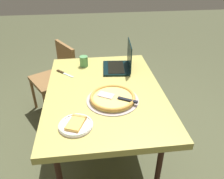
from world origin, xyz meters
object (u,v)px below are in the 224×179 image
Objects in this scene: pizza_tray at (113,98)px; table_knife at (63,73)px; pizza_plate at (76,124)px; drink_cup at (84,61)px; dining_table at (105,96)px; chair_near at (58,74)px; laptop at (120,64)px.

table_knife is at bearing -140.86° from pizza_tray.
pizza_tray is 0.62m from table_knife.
pizza_plate is 0.37m from pizza_tray.
drink_cup is at bearing 124.30° from table_knife.
dining_table is 13.09× the size of drink_cup.
pizza_plate is at bearing -4.33° from drink_cup.
dining_table is at bearing -163.25° from pizza_tray.
dining_table is 0.47m from pizza_plate.
pizza_plate is 0.75m from table_knife.
chair_near is (-0.43, -0.32, -0.35)m from drink_cup.
table_knife is 0.23m from drink_cup.
table_knife reaches higher than dining_table.
pizza_tray is 2.41× the size of table_knife.
table_knife is (-0.33, -0.34, 0.07)m from dining_table.
dining_table is 0.49m from drink_cup.
laptop reaches higher than drink_cup.
dining_table is 8.02× the size of table_knife.
table_knife is (0.02, -0.53, -0.05)m from laptop.
drink_cup is at bearing 37.02° from chair_near.
drink_cup is (-0.11, -0.34, -0.00)m from laptop.
pizza_tray is at bearing -15.16° from laptop.
pizza_tray reaches higher than pizza_plate.
table_knife is at bearing -55.70° from drink_cup.
laptop is at bearing 152.12° from pizza_plate.
chair_near reaches higher than pizza_plate.
dining_table is 1.03m from chair_near.
laptop is at bearing 152.37° from dining_table.
chair_near is at bearing -168.70° from pizza_plate.
dining_table is at bearing 18.68° from drink_cup.
laptop reaches higher than table_knife.
table_knife is 0.20× the size of chair_near.
dining_table is 0.18m from pizza_tray.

